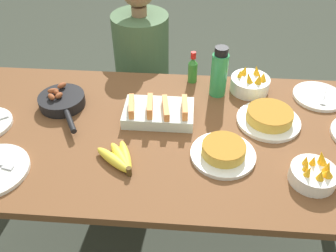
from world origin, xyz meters
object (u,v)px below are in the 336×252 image
(frittata_plate_side, at_px, (223,152))
(banana_bunch, at_px, (120,158))
(melon_tray, at_px, (159,112))
(frittata_plate_center, at_px, (269,117))
(fruit_bowl_citrus, at_px, (250,83))
(fruit_bowl_mango, at_px, (314,174))
(hot_sauce_bottle, at_px, (193,69))
(water_bottle, at_px, (219,73))
(person_figure, at_px, (143,83))
(empty_plate_mid_edge, at_px, (318,96))
(skillet, at_px, (62,101))

(frittata_plate_side, bearing_deg, banana_bunch, -171.22)
(melon_tray, xyz_separation_m, frittata_plate_side, (0.27, -0.21, -0.01))
(frittata_plate_center, relative_size, frittata_plate_side, 1.08)
(melon_tray, bearing_deg, fruit_bowl_citrus, 30.64)
(fruit_bowl_mango, height_order, hot_sauce_bottle, hot_sauce_bottle)
(melon_tray, distance_m, water_bottle, 0.34)
(melon_tray, height_order, person_figure, person_figure)
(empty_plate_mid_edge, distance_m, person_figure, 1.01)
(frittata_plate_side, height_order, empty_plate_mid_edge, frittata_plate_side)
(fruit_bowl_mango, distance_m, water_bottle, 0.61)
(water_bottle, bearing_deg, banana_bunch, -128.29)
(skillet, distance_m, frittata_plate_center, 0.91)
(frittata_plate_center, xyz_separation_m, person_figure, (-0.63, 0.62, -0.26))
(melon_tray, relative_size, frittata_plate_side, 1.20)
(banana_bunch, height_order, empty_plate_mid_edge, banana_bunch)
(banana_bunch, height_order, frittata_plate_side, frittata_plate_side)
(empty_plate_mid_edge, height_order, person_figure, person_figure)
(frittata_plate_side, xyz_separation_m, hot_sauce_bottle, (-0.13, 0.52, 0.05))
(water_bottle, height_order, person_figure, person_figure)
(banana_bunch, xyz_separation_m, empty_plate_mid_edge, (0.85, 0.48, -0.01))
(skillet, relative_size, person_figure, 0.29)
(skillet, xyz_separation_m, fruit_bowl_citrus, (0.85, 0.19, 0.01))
(skillet, height_order, fruit_bowl_mango, fruit_bowl_mango)
(frittata_plate_side, height_order, hot_sauce_bottle, hot_sauce_bottle)
(frittata_plate_center, bearing_deg, skillet, 177.11)
(person_figure, bearing_deg, frittata_plate_side, -63.00)
(skillet, distance_m, fruit_bowl_mango, 1.08)
(fruit_bowl_mango, relative_size, fruit_bowl_citrus, 0.91)
(empty_plate_mid_edge, bearing_deg, fruit_bowl_mango, -105.83)
(hot_sauce_bottle, relative_size, person_figure, 0.14)
(frittata_plate_side, bearing_deg, fruit_bowl_mango, -17.52)
(skillet, bearing_deg, melon_tray, 54.50)
(frittata_plate_side, height_order, fruit_bowl_mango, fruit_bowl_mango)
(frittata_plate_side, relative_size, empty_plate_mid_edge, 1.08)
(banana_bunch, relative_size, empty_plate_mid_edge, 0.80)
(melon_tray, xyz_separation_m, skillet, (-0.44, 0.05, -0.00))
(person_figure, bearing_deg, fruit_bowl_mango, -51.78)
(frittata_plate_center, relative_size, empty_plate_mid_edge, 1.16)
(melon_tray, relative_size, frittata_plate_center, 1.11)
(banana_bunch, bearing_deg, fruit_bowl_citrus, 44.21)
(empty_plate_mid_edge, height_order, fruit_bowl_mango, fruit_bowl_mango)
(empty_plate_mid_edge, relative_size, water_bottle, 0.96)
(frittata_plate_center, bearing_deg, fruit_bowl_citrus, 103.81)
(banana_bunch, bearing_deg, frittata_plate_center, 25.44)
(melon_tray, bearing_deg, person_figure, 104.45)
(fruit_bowl_mango, height_order, fruit_bowl_citrus, fruit_bowl_citrus)
(fruit_bowl_mango, bearing_deg, water_bottle, 121.93)
(banana_bunch, xyz_separation_m, water_bottle, (0.38, 0.48, 0.10))
(frittata_plate_center, bearing_deg, person_figure, 135.40)
(banana_bunch, height_order, melon_tray, melon_tray)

